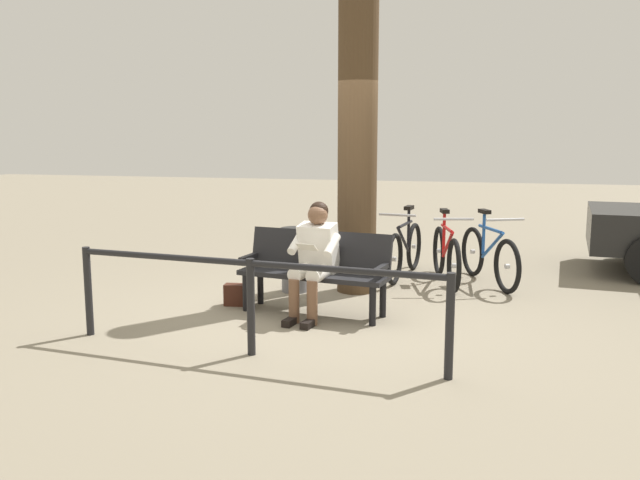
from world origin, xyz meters
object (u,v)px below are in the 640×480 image
object	(u,v)px
person_reading	(315,254)
tree_trunk	(358,132)
handbag	(238,295)
bicycle_silver	(405,250)
bench	(316,266)
litter_bin	(295,260)
bicycle_green	(446,255)
bicycle_purple	(489,256)

from	to	relation	value
person_reading	tree_trunk	world-z (taller)	tree_trunk
handbag	bicycle_silver	distance (m)	2.55
bench	handbag	distance (m)	0.99
tree_trunk	bicycle_silver	size ratio (longest dim) A/B	2.28
person_reading	bicycle_silver	xyz separation A→B (m)	(-0.67, -2.18, -0.31)
handbag	litter_bin	xyz separation A→B (m)	(-0.43, -0.80, 0.27)
bench	bicycle_green	distance (m)	2.17
bicycle_green	bicycle_purple	bearing A→B (deg)	84.36
bench	bicycle_silver	xyz separation A→B (m)	(-0.70, -2.01, -0.15)
bicycle_silver	tree_trunk	bearing A→B (deg)	-18.74
bicycle_silver	person_reading	bearing A→B (deg)	-9.35
person_reading	litter_bin	world-z (taller)	person_reading
handbag	litter_bin	world-z (taller)	litter_bin
litter_bin	bicycle_silver	xyz separation A→B (m)	(-1.19, -1.16, -0.03)
bench	litter_bin	size ratio (longest dim) A/B	2.12
bicycle_silver	handbag	bearing A→B (deg)	-31.80
person_reading	litter_bin	bearing A→B (deg)	-54.72
person_reading	bicycle_silver	size ratio (longest dim) A/B	0.72
handbag	bicycle_green	world-z (taller)	bicycle_green
bicycle_purple	bicycle_silver	xyz separation A→B (m)	(1.09, -0.17, 0.00)
bench	bicycle_purple	distance (m)	2.57
bench	bicycle_purple	bearing A→B (deg)	-125.58
litter_bin	bicycle_silver	size ratio (longest dim) A/B	0.47
handbag	bicycle_green	size ratio (longest dim) A/B	0.18
bench	handbag	bearing A→B (deg)	5.06
bicycle_purple	bicycle_green	xyz separation A→B (m)	(0.53, 0.08, 0.00)
bicycle_green	bicycle_silver	world-z (taller)	same
person_reading	bicycle_silver	distance (m)	2.31
handbag	bicycle_silver	xyz separation A→B (m)	(-1.61, -1.96, 0.24)
person_reading	handbag	bearing A→B (deg)	-4.94
litter_bin	handbag	bearing A→B (deg)	62.00
bicycle_green	bicycle_silver	distance (m)	0.61
tree_trunk	bench	bearing A→B (deg)	77.87
litter_bin	bicycle_green	size ratio (longest dim) A/B	0.47
tree_trunk	bicycle_purple	xyz separation A→B (m)	(-1.56, -0.77, -1.55)
person_reading	bicycle_purple	xyz separation A→B (m)	(-1.76, -2.01, -0.31)
bench	litter_bin	distance (m)	0.99
handbag	litter_bin	distance (m)	0.95
litter_bin	bicycle_purple	world-z (taller)	bicycle_purple
bicycle_silver	bicycle_purple	bearing A→B (deg)	88.61
tree_trunk	litter_bin	distance (m)	1.69
bicycle_green	handbag	bearing A→B (deg)	-66.08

